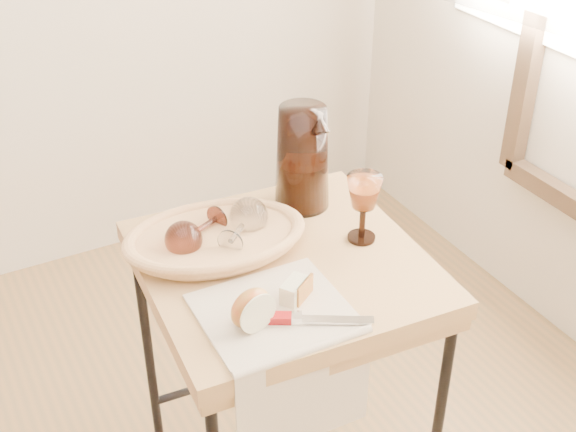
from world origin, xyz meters
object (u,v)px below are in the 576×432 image
side_table (284,385)px  tea_towel (274,312)px  bread_basket (215,241)px  pitcher (302,157)px  goblet_lying_b (241,227)px  goblet_lying_a (198,230)px  wine_goblet (363,208)px  table_knife (301,318)px  apple_half (251,308)px

side_table → tea_towel: size_ratio=2.64×
bread_basket → pitcher: (0.26, 0.08, 0.10)m
side_table → goblet_lying_b: 0.44m
goblet_lying_a → pitcher: size_ratio=0.45×
side_table → wine_goblet: bearing=-3.9°
tea_towel → table_knife: table_knife is taller
side_table → pitcher: bearing=51.3°
pitcher → side_table: bearing=-113.1°
apple_half → table_knife: 0.10m
bread_basket → apple_half: (-0.04, -0.26, 0.02)m
bread_basket → wine_goblet: wine_goblet is taller
side_table → apple_half: size_ratio=8.41×
tea_towel → goblet_lying_b: goblet_lying_b is taller
pitcher → apple_half: bearing=-115.4°
apple_half → goblet_lying_b: bearing=56.5°
pitcher → apple_half: size_ratio=3.27×
goblet_lying_b → table_knife: (-0.01, -0.28, -0.04)m
side_table → apple_half: (-0.16, -0.16, 0.42)m
pitcher → wine_goblet: bearing=-61.6°
pitcher → bread_basket: bearing=-147.2°
side_table → tea_towel: bearing=-123.8°
wine_goblet → side_table: bearing=176.1°
goblet_lying_b → wine_goblet: 0.27m
tea_towel → goblet_lying_b: (0.04, 0.23, 0.05)m
goblet_lying_b → pitcher: (0.20, 0.10, 0.07)m
tea_towel → pitcher: size_ratio=0.97×
side_table → table_knife: 0.44m
apple_half → wine_goblet: bearing=11.7°
goblet_lying_a → table_knife: (0.07, -0.32, -0.04)m
goblet_lying_a → goblet_lying_b: goblet_lying_b is taller
goblet_lying_a → table_knife: bearing=78.6°
tea_towel → apple_half: (-0.06, -0.02, 0.04)m
wine_goblet → table_knife: 0.32m
bread_basket → wine_goblet: size_ratio=2.21×
bread_basket → apple_half: 0.27m
wine_goblet → tea_towel: bearing=-154.7°
tea_towel → bread_basket: bearing=94.3°
tea_towel → bread_basket: 0.25m
side_table → goblet_lying_a: bearing=141.2°
wine_goblet → pitcher: bearing=102.8°
goblet_lying_a → table_knife: 0.33m
tea_towel → goblet_lying_b: size_ratio=2.02×
apple_half → table_knife: (0.09, -0.04, -0.03)m
bread_basket → goblet_lying_b: size_ratio=2.53×
bread_basket → table_knife: size_ratio=1.42×
goblet_lying_b → table_knife: 0.28m
goblet_lying_b → apple_half: size_ratio=1.58×
tea_towel → table_knife: 0.06m
pitcher → apple_half: pitcher is taller
goblet_lying_a → goblet_lying_b: bearing=131.6°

